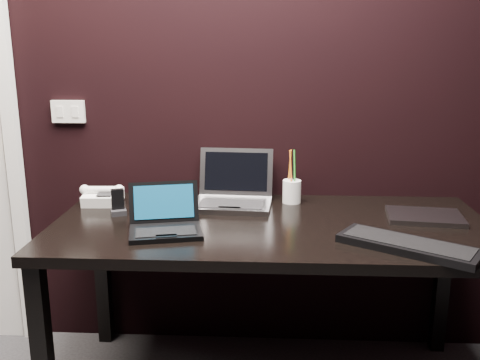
# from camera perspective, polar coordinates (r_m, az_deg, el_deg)

# --- Properties ---
(wall_back) EXTENTS (4.00, 0.00, 4.00)m
(wall_back) POSITION_cam_1_polar(r_m,az_deg,el_deg) (2.40, -3.83, 11.50)
(wall_back) COLOR black
(wall_back) RESTS_ON ground
(wall_switch) EXTENTS (0.15, 0.02, 0.10)m
(wall_switch) POSITION_cam_1_polar(r_m,az_deg,el_deg) (2.55, -17.85, 6.96)
(wall_switch) COLOR silver
(wall_switch) RESTS_ON wall_back
(desk) EXTENTS (1.70, 0.80, 0.74)m
(desk) POSITION_cam_1_polar(r_m,az_deg,el_deg) (2.12, 3.31, -6.51)
(desk) COLOR black
(desk) RESTS_ON ground
(netbook) EXTENTS (0.31, 0.28, 0.17)m
(netbook) POSITION_cam_1_polar(r_m,az_deg,el_deg) (1.99, -7.99, -4.57)
(netbook) COLOR black
(netbook) RESTS_ON desk
(silver_laptop) EXTENTS (0.34, 0.31, 0.23)m
(silver_laptop) POSITION_cam_1_polar(r_m,az_deg,el_deg) (2.30, -0.73, -1.64)
(silver_laptop) COLOR #939398
(silver_laptop) RESTS_ON desk
(ext_keyboard) EXTENTS (0.47, 0.38, 0.03)m
(ext_keyboard) POSITION_cam_1_polar(r_m,az_deg,el_deg) (1.90, 17.50, -6.65)
(ext_keyboard) COLOR black
(ext_keyboard) RESTS_ON desk
(closed_laptop) EXTENTS (0.31, 0.24, 0.02)m
(closed_laptop) POSITION_cam_1_polar(r_m,az_deg,el_deg) (2.25, 19.10, -3.70)
(closed_laptop) COLOR gray
(closed_laptop) RESTS_ON desk
(desk_phone) EXTENTS (0.20, 0.15, 0.09)m
(desk_phone) POSITION_cam_1_polar(r_m,az_deg,el_deg) (2.39, -14.43, -1.69)
(desk_phone) COLOR white
(desk_phone) RESTS_ON desk
(mobile_phone) EXTENTS (0.07, 0.07, 0.11)m
(mobile_phone) POSITION_cam_1_polar(r_m,az_deg,el_deg) (2.23, -12.88, -2.62)
(mobile_phone) COLOR black
(mobile_phone) RESTS_ON desk
(pen_cup) EXTENTS (0.09, 0.09, 0.24)m
(pen_cup) POSITION_cam_1_polar(r_m,az_deg,el_deg) (2.35, 5.54, -1.11)
(pen_cup) COLOR white
(pen_cup) RESTS_ON desk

